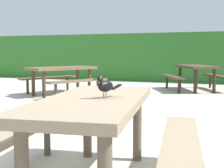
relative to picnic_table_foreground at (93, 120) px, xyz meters
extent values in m
cube|color=#2D6B28|center=(0.06, 10.37, 0.38)|extent=(28.00, 1.68, 1.87)
cube|color=#84725B|center=(0.00, 0.00, 0.15)|extent=(0.99, 1.88, 0.07)
cylinder|color=brown|center=(-0.36, 0.66, -0.22)|extent=(0.09, 0.09, 0.67)
cylinder|color=brown|center=(0.17, 0.73, -0.22)|extent=(0.09, 0.09, 0.67)
cube|color=#84725B|center=(-0.69, -0.09, -0.14)|extent=(0.50, 1.73, 0.05)
cylinder|color=brown|center=(-0.78, 0.54, -0.36)|extent=(0.07, 0.07, 0.39)
cube|color=#84725B|center=(0.69, 0.09, -0.14)|extent=(0.50, 1.73, 0.05)
cylinder|color=brown|center=(0.61, 0.73, -0.36)|extent=(0.07, 0.07, 0.39)
ellipsoid|color=black|center=(0.11, 0.00, 0.28)|extent=(0.13, 0.17, 0.09)
ellipsoid|color=black|center=(0.09, -0.03, 0.29)|extent=(0.08, 0.09, 0.06)
sphere|color=black|center=(0.08, -0.05, 0.34)|extent=(0.05, 0.05, 0.05)
sphere|color=#EAE08C|center=(0.09, -0.07, 0.35)|extent=(0.01, 0.01, 0.01)
sphere|color=#EAE08C|center=(0.06, -0.05, 0.35)|extent=(0.01, 0.01, 0.01)
cone|color=black|center=(0.06, -0.09, 0.34)|extent=(0.03, 0.03, 0.02)
cube|color=black|center=(0.16, 0.11, 0.27)|extent=(0.08, 0.10, 0.04)
cylinder|color=#47423D|center=(0.11, -0.01, 0.21)|extent=(0.01, 0.01, 0.05)
cylinder|color=#47423D|center=(0.09, 0.00, 0.21)|extent=(0.01, 0.01, 0.05)
cube|color=brown|center=(-3.06, 5.02, 0.15)|extent=(1.52, 1.95, 0.07)
cylinder|color=#423324|center=(-2.49, 5.52, -0.22)|extent=(0.09, 0.09, 0.67)
cylinder|color=#423324|center=(-2.96, 5.77, -0.22)|extent=(0.09, 0.09, 0.67)
cylinder|color=#423324|center=(-3.15, 4.28, -0.22)|extent=(0.09, 0.09, 0.67)
cylinder|color=#423324|center=(-3.62, 4.53, -0.22)|extent=(0.09, 0.09, 0.67)
cube|color=brown|center=(-2.44, 4.69, -0.14)|extent=(1.05, 1.64, 0.05)
cylinder|color=#423324|center=(-2.14, 5.26, -0.36)|extent=(0.07, 0.07, 0.39)
cylinder|color=#423324|center=(-2.74, 4.13, -0.36)|extent=(0.07, 0.07, 0.39)
cube|color=brown|center=(-3.68, 5.35, -0.14)|extent=(1.05, 1.64, 0.05)
cylinder|color=#423324|center=(-3.37, 5.92, -0.36)|extent=(0.07, 0.07, 0.39)
cylinder|color=#423324|center=(-3.98, 4.78, -0.36)|extent=(0.07, 0.07, 0.39)
cube|color=#473828|center=(0.19, 7.22, 0.15)|extent=(1.44, 1.95, 0.07)
cylinder|color=#2E241A|center=(0.24, 6.47, -0.22)|extent=(0.09, 0.09, 0.67)
cylinder|color=#2E241A|center=(0.73, 6.69, -0.22)|extent=(0.09, 0.09, 0.67)
cylinder|color=#2E241A|center=(-0.34, 7.74, -0.22)|extent=(0.09, 0.09, 0.67)
cylinder|color=#2E241A|center=(0.14, 7.97, -0.22)|extent=(0.09, 0.09, 0.67)
cube|color=#473828|center=(-0.44, 6.93, -0.14)|extent=(0.97, 1.67, 0.05)
cylinder|color=#2E241A|center=(-0.18, 6.34, -0.36)|extent=(0.07, 0.07, 0.39)
cylinder|color=#2E241A|center=(-0.71, 7.51, -0.36)|extent=(0.07, 0.07, 0.39)
cube|color=#473828|center=(0.83, 7.51, -0.14)|extent=(0.97, 1.67, 0.05)
cylinder|color=#2E241A|center=(0.56, 8.09, -0.36)|extent=(0.07, 0.07, 0.39)
camera|label=1|loc=(1.00, -2.32, 0.54)|focal=50.37mm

